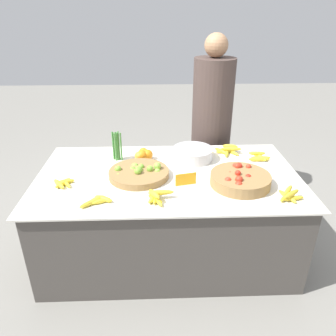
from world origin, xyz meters
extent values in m
plane|color=gray|center=(0.00, 0.00, 0.00)|extent=(12.00, 12.00, 0.00)
cube|color=#4C4742|center=(0.00, 0.00, 0.32)|extent=(1.74, 0.99, 0.64)
cube|color=silver|center=(0.00, 0.00, 0.64)|extent=(1.81, 1.03, 0.01)
cylinder|color=olive|center=(-0.20, -0.02, 0.67)|extent=(0.41, 0.41, 0.05)
sphere|color=#7AB238|center=(-0.24, 0.02, 0.68)|extent=(0.05, 0.05, 0.05)
sphere|color=#7AB238|center=(-0.20, -0.07, 0.71)|extent=(0.05, 0.05, 0.05)
sphere|color=#6BA333|center=(-0.18, -0.08, 0.68)|extent=(0.04, 0.04, 0.04)
sphere|color=#7AB238|center=(-0.34, -0.01, 0.70)|extent=(0.05, 0.05, 0.05)
sphere|color=#7AB238|center=(-0.12, -0.03, 0.71)|extent=(0.04, 0.04, 0.04)
sphere|color=#89BC42|center=(-0.07, -0.03, 0.69)|extent=(0.04, 0.04, 0.04)
sphere|color=#89BC42|center=(-0.07, 0.00, 0.72)|extent=(0.05, 0.05, 0.05)
sphere|color=#89BC42|center=(-0.22, 0.05, 0.67)|extent=(0.04, 0.04, 0.04)
sphere|color=#7AB238|center=(-0.20, -0.02, 0.70)|extent=(0.05, 0.05, 0.05)
sphere|color=#89BC42|center=(-0.34, -0.06, 0.67)|extent=(0.05, 0.05, 0.05)
sphere|color=#89BC42|center=(-0.23, 0.07, 0.69)|extent=(0.05, 0.05, 0.05)
sphere|color=#7AB238|center=(-0.19, 0.03, 0.70)|extent=(0.04, 0.04, 0.04)
sphere|color=#7AB238|center=(-0.24, 0.07, 0.69)|extent=(0.04, 0.04, 0.04)
cylinder|color=olive|center=(0.47, -0.16, 0.69)|extent=(0.39, 0.39, 0.07)
sphere|color=red|center=(0.46, -0.03, 0.72)|extent=(0.04, 0.04, 0.04)
sphere|color=red|center=(0.37, -0.23, 0.72)|extent=(0.04, 0.04, 0.04)
sphere|color=red|center=(0.48, -0.05, 0.73)|extent=(0.05, 0.05, 0.05)
sphere|color=red|center=(0.46, -0.25, 0.70)|extent=(0.04, 0.04, 0.04)
sphere|color=red|center=(0.56, -0.07, 0.68)|extent=(0.04, 0.04, 0.04)
sphere|color=red|center=(0.47, -0.05, 0.73)|extent=(0.05, 0.05, 0.05)
sphere|color=red|center=(0.37, -0.20, 0.69)|extent=(0.05, 0.05, 0.05)
sphere|color=red|center=(0.50, -0.26, 0.68)|extent=(0.05, 0.05, 0.05)
sphere|color=red|center=(0.40, -0.12, 0.71)|extent=(0.04, 0.04, 0.04)
sphere|color=red|center=(0.45, -0.16, 0.70)|extent=(0.04, 0.04, 0.04)
sphere|color=red|center=(0.51, -0.18, 0.72)|extent=(0.04, 0.04, 0.04)
sphere|color=red|center=(0.44, -0.24, 0.73)|extent=(0.05, 0.05, 0.05)
sphere|color=red|center=(0.54, -0.06, 0.73)|extent=(0.04, 0.04, 0.04)
sphere|color=red|center=(0.43, -0.28, 0.71)|extent=(0.05, 0.05, 0.05)
sphere|color=red|center=(0.45, -0.16, 0.73)|extent=(0.04, 0.04, 0.04)
sphere|color=red|center=(0.43, -0.20, 0.70)|extent=(0.05, 0.05, 0.05)
sphere|color=orange|center=(-0.18, 0.32, 0.69)|extent=(0.07, 0.07, 0.07)
sphere|color=orange|center=(-0.14, 0.26, 0.69)|extent=(0.08, 0.08, 0.08)
sphere|color=orange|center=(-0.19, 0.24, 0.69)|extent=(0.08, 0.08, 0.08)
sphere|color=orange|center=(-0.21, 0.24, 0.69)|extent=(0.07, 0.07, 0.07)
cylinder|color=silver|center=(0.20, 0.25, 0.69)|extent=(0.31, 0.31, 0.09)
cube|color=orange|center=(0.11, -0.15, 0.69)|extent=(0.14, 0.04, 0.08)
cylinder|color=#4C8E42|center=(-0.38, 0.26, 0.76)|extent=(0.01, 0.01, 0.22)
cylinder|color=#428438|center=(-0.36, 0.26, 0.76)|extent=(0.01, 0.01, 0.22)
cylinder|color=#4C8E42|center=(-0.38, 0.25, 0.76)|extent=(0.01, 0.01, 0.22)
cylinder|color=#4C8E42|center=(-0.38, 0.27, 0.76)|extent=(0.01, 0.01, 0.22)
cylinder|color=#428438|center=(-0.40, 0.27, 0.76)|extent=(0.01, 0.01, 0.22)
cylinder|color=#428438|center=(-0.37, 0.25, 0.76)|extent=(0.01, 0.01, 0.22)
cylinder|color=#4C8E42|center=(-0.40, 0.27, 0.76)|extent=(0.01, 0.01, 0.22)
cylinder|color=#428438|center=(-0.34, 0.25, 0.76)|extent=(0.01, 0.01, 0.22)
cylinder|color=#428438|center=(-0.36, 0.28, 0.76)|extent=(0.01, 0.01, 0.22)
ellipsoid|color=yellow|center=(-0.68, -0.10, 0.67)|extent=(0.12, 0.06, 0.03)
ellipsoid|color=yellow|center=(-0.71, -0.14, 0.67)|extent=(0.11, 0.13, 0.03)
ellipsoid|color=yellow|center=(-0.67, -0.13, 0.66)|extent=(0.09, 0.12, 0.03)
ellipsoid|color=yellow|center=(-0.69, -0.13, 0.67)|extent=(0.09, 0.14, 0.03)
ellipsoid|color=yellow|center=(-0.47, -0.37, 0.67)|extent=(0.13, 0.13, 0.03)
ellipsoid|color=yellow|center=(-0.41, -0.35, 0.66)|extent=(0.12, 0.08, 0.03)
ellipsoid|color=yellow|center=(-0.40, -0.33, 0.67)|extent=(0.13, 0.09, 0.03)
ellipsoid|color=yellow|center=(-0.44, -0.34, 0.67)|extent=(0.11, 0.10, 0.04)
ellipsoid|color=yellow|center=(0.47, 0.32, 0.67)|extent=(0.06, 0.15, 0.03)
ellipsoid|color=yellow|center=(0.46, 0.39, 0.67)|extent=(0.12, 0.08, 0.03)
ellipsoid|color=yellow|center=(0.52, 0.34, 0.66)|extent=(0.10, 0.14, 0.03)
ellipsoid|color=yellow|center=(0.46, 0.35, 0.66)|extent=(0.15, 0.04, 0.03)
ellipsoid|color=yellow|center=(0.44, 0.36, 0.67)|extent=(0.11, 0.14, 0.03)
ellipsoid|color=yellow|center=(0.52, 0.34, 0.69)|extent=(0.16, 0.05, 0.03)
ellipsoid|color=yellow|center=(0.51, 0.38, 0.70)|extent=(0.12, 0.06, 0.04)
ellipsoid|color=yellow|center=(-0.08, -0.32, 0.67)|extent=(0.06, 0.16, 0.03)
ellipsoid|color=yellow|center=(-0.10, -0.34, 0.67)|extent=(0.09, 0.13, 0.03)
ellipsoid|color=yellow|center=(-0.08, -0.35, 0.67)|extent=(0.09, 0.15, 0.03)
ellipsoid|color=yellow|center=(-0.09, -0.34, 0.67)|extent=(0.10, 0.11, 0.03)
ellipsoid|color=yellow|center=(-0.05, -0.32, 0.69)|extent=(0.16, 0.04, 0.03)
ellipsoid|color=yellow|center=(-0.09, -0.34, 0.70)|extent=(0.09, 0.11, 0.03)
ellipsoid|color=yellow|center=(0.73, -0.37, 0.67)|extent=(0.15, 0.05, 0.03)
ellipsoid|color=yellow|center=(0.71, -0.35, 0.67)|extent=(0.13, 0.12, 0.03)
ellipsoid|color=yellow|center=(0.71, -0.34, 0.66)|extent=(0.08, 0.16, 0.03)
ellipsoid|color=yellow|center=(0.73, -0.31, 0.69)|extent=(0.10, 0.12, 0.03)
ellipsoid|color=yellow|center=(0.73, -0.36, 0.69)|extent=(0.14, 0.11, 0.03)
ellipsoid|color=yellow|center=(0.70, 0.19, 0.67)|extent=(0.16, 0.04, 0.03)
ellipsoid|color=yellow|center=(0.71, 0.23, 0.67)|extent=(0.09, 0.14, 0.03)
ellipsoid|color=yellow|center=(0.72, 0.22, 0.66)|extent=(0.15, 0.03, 0.03)
ellipsoid|color=yellow|center=(0.69, 0.23, 0.67)|extent=(0.10, 0.13, 0.03)
ellipsoid|color=yellow|center=(0.70, 0.25, 0.69)|extent=(0.12, 0.03, 0.03)
ellipsoid|color=yellow|center=(0.69, 0.25, 0.69)|extent=(0.12, 0.05, 0.03)
cylinder|color=#473833|center=(0.42, 0.80, 0.66)|extent=(0.36, 0.36, 1.32)
sphere|color=#A87A56|center=(0.42, 0.80, 1.42)|extent=(0.20, 0.20, 0.20)
camera|label=1|loc=(-0.08, -2.02, 1.70)|focal=35.00mm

